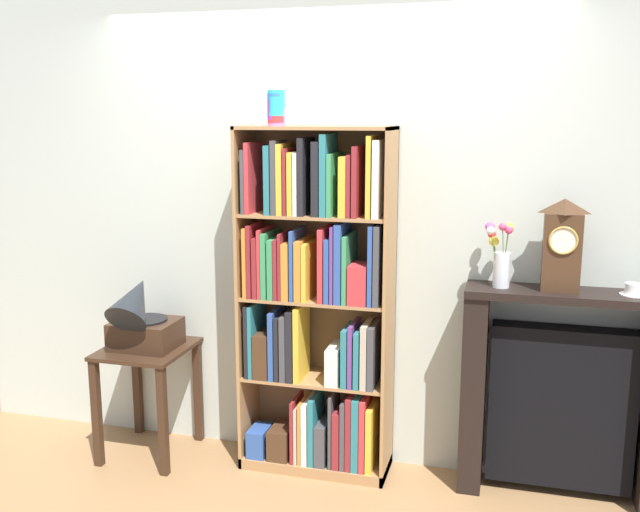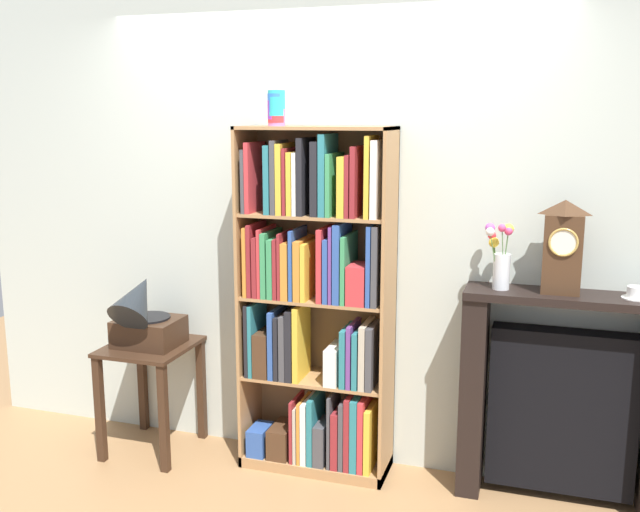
{
  "view_description": "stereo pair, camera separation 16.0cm",
  "coord_description": "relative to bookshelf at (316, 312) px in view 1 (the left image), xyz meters",
  "views": [
    {
      "loc": [
        1.01,
        -3.45,
        1.94
      ],
      "look_at": [
        0.02,
        0.13,
        1.21
      ],
      "focal_mm": 39.95,
      "sensor_mm": 36.0,
      "label": 1
    },
    {
      "loc": [
        1.16,
        -3.4,
        1.94
      ],
      "look_at": [
        0.02,
        0.13,
        1.21
      ],
      "focal_mm": 39.95,
      "sensor_mm": 36.0,
      "label": 2
    }
  ],
  "objects": [
    {
      "name": "cup_stack",
      "position": [
        -0.2,
        -0.04,
        1.08
      ],
      "size": [
        0.09,
        0.09,
        0.18
      ],
      "color": "pink",
      "rests_on": "bookshelf"
    },
    {
      "name": "wall_back",
      "position": [
        0.15,
        0.21,
        0.44
      ],
      "size": [
        4.78,
        0.08,
        2.69
      ],
      "primitive_type": "cube",
      "color": "beige",
      "rests_on": "ground"
    },
    {
      "name": "teacup_with_saucer",
      "position": [
        1.58,
        0.03,
        0.22
      ],
      "size": [
        0.13,
        0.13,
        0.06
      ],
      "color": "white",
      "rests_on": "fireplace_mantel"
    },
    {
      "name": "fireplace_mantel",
      "position": [
        1.29,
        0.05,
        -0.36
      ],
      "size": [
        1.0,
        0.27,
        1.09
      ],
      "color": "black",
      "rests_on": "ground"
    },
    {
      "name": "ground_plane",
      "position": [
        -0.0,
        -0.12,
        -0.91
      ],
      "size": [
        7.78,
        6.4,
        0.02
      ],
      "primitive_type": "cube",
      "color": "#997047"
    },
    {
      "name": "bookshelf",
      "position": [
        0.0,
        0.0,
        0.0
      ],
      "size": [
        0.82,
        0.32,
        1.89
      ],
      "color": "#A87A4C",
      "rests_on": "ground"
    },
    {
      "name": "mantel_clock",
      "position": [
        1.24,
        0.03,
        0.42
      ],
      "size": [
        0.18,
        0.12,
        0.46
      ],
      "color": "#472D1C",
      "rests_on": "fireplace_mantel"
    },
    {
      "name": "flower_vase",
      "position": [
        0.95,
        0.03,
        0.35
      ],
      "size": [
        0.14,
        0.13,
        0.33
      ],
      "color": "silver",
      "rests_on": "fireplace_mantel"
    },
    {
      "name": "side_table_left",
      "position": [
        -0.98,
        -0.09,
        -0.42
      ],
      "size": [
        0.47,
        0.51,
        0.64
      ],
      "color": "#382316",
      "rests_on": "ground"
    },
    {
      "name": "gramophone",
      "position": [
        -0.98,
        -0.14,
        -0.07
      ],
      "size": [
        0.35,
        0.43,
        0.48
      ],
      "color": "#382316",
      "rests_on": "side_table_left"
    }
  ]
}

